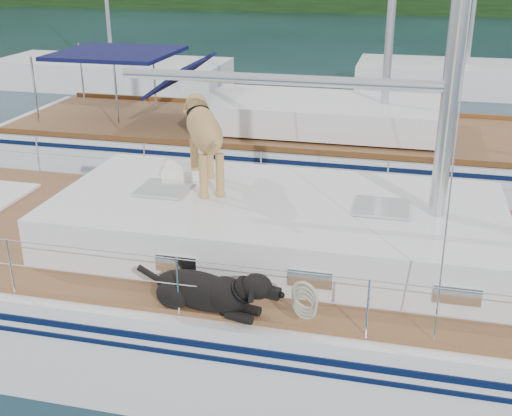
# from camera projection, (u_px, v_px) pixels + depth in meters

# --- Properties ---
(ground) EXTENTS (120.00, 120.00, 0.00)m
(ground) POSITION_uv_depth(u_px,v_px,m) (215.00, 324.00, 8.32)
(ground) COLOR black
(ground) RESTS_ON ground
(shore_bank) EXTENTS (92.00, 1.00, 1.20)m
(shore_bank) POSITION_uv_depth(u_px,v_px,m) (388.00, 4.00, 49.74)
(shore_bank) COLOR #595147
(shore_bank) RESTS_ON ground
(main_sailboat) EXTENTS (12.00, 3.85, 14.01)m
(main_sailboat) POSITION_uv_depth(u_px,v_px,m) (221.00, 279.00, 8.05)
(main_sailboat) COLOR white
(main_sailboat) RESTS_ON ground
(neighbor_sailboat) EXTENTS (11.00, 3.50, 13.30)m
(neighbor_sailboat) POSITION_uv_depth(u_px,v_px,m) (270.00, 149.00, 13.44)
(neighbor_sailboat) COLOR white
(neighbor_sailboat) RESTS_ON ground
(bg_boat_west) EXTENTS (8.00, 3.00, 11.65)m
(bg_boat_west) POSITION_uv_depth(u_px,v_px,m) (113.00, 74.00, 22.51)
(bg_boat_west) COLOR white
(bg_boat_west) RESTS_ON ground
(bg_boat_center) EXTENTS (7.20, 3.00, 11.65)m
(bg_boat_center) POSITION_uv_depth(u_px,v_px,m) (465.00, 79.00, 21.71)
(bg_boat_center) COLOR white
(bg_boat_center) RESTS_ON ground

